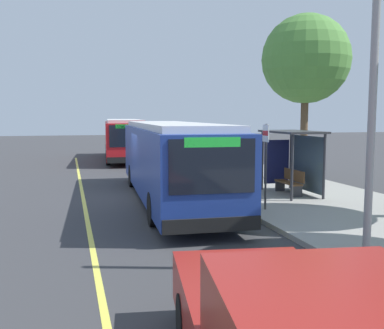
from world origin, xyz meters
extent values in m
plane|color=#38383A|center=(0.00, 0.00, 0.00)|extent=(120.00, 120.00, 0.00)
cube|color=gray|center=(0.00, 6.00, 0.07)|extent=(44.00, 6.40, 0.15)
cube|color=#E0D64C|center=(0.00, -2.20, 0.00)|extent=(36.00, 0.14, 0.01)
cube|color=navy|center=(1.07, 1.00, 1.55)|extent=(12.39, 3.21, 2.40)
cube|color=silver|center=(1.07, 1.00, 2.85)|extent=(11.39, 2.90, 0.20)
cube|color=black|center=(7.21, 0.67, 1.98)|extent=(0.16, 2.17, 1.34)
cube|color=black|center=(1.14, 2.29, 1.84)|extent=(10.78, 0.62, 1.06)
cube|color=yellow|center=(1.14, 2.29, 0.57)|extent=(11.64, 0.66, 0.28)
cube|color=#26D83F|center=(7.22, 0.67, 2.57)|extent=(0.11, 1.40, 0.24)
cube|color=black|center=(7.23, 0.67, 0.53)|extent=(0.21, 2.50, 0.36)
cylinder|color=black|center=(4.93, 1.95, 0.50)|extent=(1.01, 0.33, 1.00)
cylinder|color=black|center=(4.81, -0.36, 0.50)|extent=(1.01, 0.33, 1.00)
cylinder|color=black|center=(-2.54, 2.35, 0.50)|extent=(1.01, 0.33, 1.00)
cylinder|color=black|center=(-2.67, 0.04, 0.50)|extent=(1.01, 0.33, 1.00)
cube|color=red|center=(-15.54, 1.18, 1.55)|extent=(11.39, 3.39, 2.40)
cube|color=silver|center=(-15.54, 1.18, 2.85)|extent=(10.48, 3.06, 0.20)
cube|color=black|center=(-9.92, 0.75, 1.98)|extent=(0.20, 2.16, 1.34)
cube|color=black|center=(-15.44, 2.46, 1.84)|extent=(9.86, 0.78, 1.06)
cube|color=white|center=(-15.44, 2.47, 0.57)|extent=(10.64, 0.83, 0.28)
cube|color=#26D83F|center=(-9.92, 0.75, 2.57)|extent=(0.14, 1.40, 0.24)
cube|color=black|center=(-9.91, 0.75, 0.53)|extent=(0.27, 2.50, 0.36)
cylinder|color=black|center=(-11.98, 2.07, 0.50)|extent=(1.02, 0.35, 1.00)
cylinder|color=black|center=(-12.15, -0.24, 0.50)|extent=(1.02, 0.35, 1.00)
cylinder|color=black|center=(-18.81, 2.58, 0.50)|extent=(1.02, 0.35, 1.00)
cylinder|color=black|center=(-18.99, 0.28, 0.50)|extent=(1.02, 0.35, 1.00)
cylinder|color=black|center=(12.08, 0.60, 0.38)|extent=(0.79, 0.34, 0.76)
cylinder|color=black|center=(11.83, -1.18, 0.38)|extent=(0.79, 0.34, 0.76)
cylinder|color=#333338|center=(3.00, 6.33, 1.35)|extent=(0.10, 0.10, 2.40)
cylinder|color=#333338|center=(3.00, 5.03, 1.35)|extent=(0.10, 0.10, 2.40)
cylinder|color=#333338|center=(0.40, 6.33, 1.35)|extent=(0.10, 0.10, 2.40)
cylinder|color=#333338|center=(0.40, 5.03, 1.35)|extent=(0.10, 0.10, 2.40)
cube|color=#333338|center=(1.70, 5.68, 2.59)|extent=(2.90, 1.60, 0.08)
cube|color=#4C606B|center=(1.70, 6.33, 1.35)|extent=(2.47, 0.04, 2.16)
cube|color=navy|center=(0.40, 5.68, 1.30)|extent=(0.06, 1.11, 1.82)
cube|color=brown|center=(1.65, 5.59, 0.60)|extent=(1.60, 0.44, 0.06)
cube|color=brown|center=(1.65, 5.83, 0.88)|extent=(1.60, 0.05, 0.44)
cube|color=#333338|center=(0.93, 5.59, 0.38)|extent=(0.08, 0.40, 0.45)
cube|color=#333338|center=(2.37, 5.59, 0.38)|extent=(0.08, 0.40, 0.45)
cylinder|color=#333338|center=(4.16, 3.47, 1.55)|extent=(0.07, 0.07, 2.80)
cube|color=white|center=(4.16, 3.45, 2.65)|extent=(0.44, 0.03, 0.56)
cube|color=red|center=(4.16, 3.44, 2.65)|extent=(0.40, 0.01, 0.16)
cylinder|color=#282D47|center=(0.42, 4.59, 0.57)|extent=(0.14, 0.14, 0.85)
cylinder|color=#282D47|center=(0.42, 4.41, 0.57)|extent=(0.14, 0.14, 0.85)
cube|color=#265999|center=(0.42, 4.50, 1.31)|extent=(0.24, 0.40, 0.62)
sphere|color=tan|center=(0.42, 4.50, 1.73)|extent=(0.22, 0.22, 0.22)
cylinder|color=brown|center=(-2.33, 8.44, 2.24)|extent=(0.36, 0.36, 4.18)
sphere|color=#4C8438|center=(-2.33, 8.44, 5.93)|extent=(4.26, 4.26, 4.26)
cylinder|color=gray|center=(9.75, 3.21, 3.35)|extent=(0.16, 0.16, 6.40)
camera|label=1|loc=(17.61, -2.68, 3.20)|focal=42.37mm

